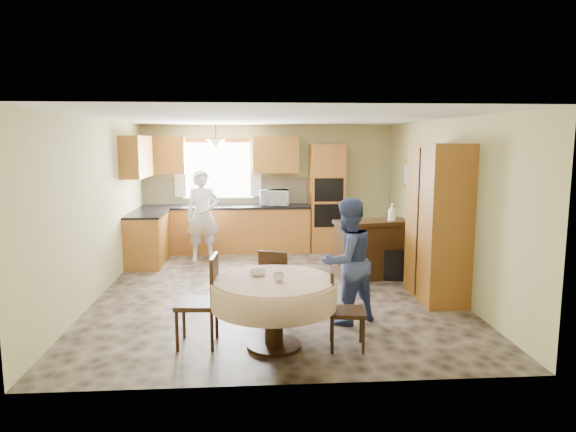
{
  "coord_description": "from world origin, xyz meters",
  "views": [
    {
      "loc": [
        -0.33,
        -7.36,
        2.19
      ],
      "look_at": [
        0.21,
        0.3,
        1.06
      ],
      "focal_mm": 32.0,
      "sensor_mm": 36.0,
      "label": 1
    }
  ],
  "objects_px": {
    "cupboard": "(438,222)",
    "dining_table": "(274,294)",
    "sideboard": "(373,251)",
    "chair_back": "(276,281)",
    "chair_left": "(204,296)",
    "person_sink": "(203,216)",
    "oven_tower": "(327,198)",
    "person_dining": "(347,261)",
    "chair_right": "(341,305)"
  },
  "relations": [
    {
      "from": "cupboard",
      "to": "chair_back",
      "type": "relative_size",
      "value": 2.46
    },
    {
      "from": "cupboard",
      "to": "chair_back",
      "type": "height_order",
      "value": "cupboard"
    },
    {
      "from": "oven_tower",
      "to": "cupboard",
      "type": "distance_m",
      "value": 3.42
    },
    {
      "from": "sideboard",
      "to": "person_dining",
      "type": "xyz_separation_m",
      "value": [
        -0.8,
        -1.98,
        0.32
      ]
    },
    {
      "from": "chair_left",
      "to": "person_sink",
      "type": "distance_m",
      "value": 4.02
    },
    {
      "from": "oven_tower",
      "to": "person_dining",
      "type": "bearing_deg",
      "value": -94.86
    },
    {
      "from": "cupboard",
      "to": "dining_table",
      "type": "xyz_separation_m",
      "value": [
        -2.33,
        -1.58,
        -0.49
      ]
    },
    {
      "from": "person_dining",
      "to": "sideboard",
      "type": "bearing_deg",
      "value": -141.32
    },
    {
      "from": "oven_tower",
      "to": "person_sink",
      "type": "xyz_separation_m",
      "value": [
        -2.38,
        -0.71,
        -0.23
      ]
    },
    {
      "from": "chair_left",
      "to": "dining_table",
      "type": "bearing_deg",
      "value": 84.1
    },
    {
      "from": "chair_right",
      "to": "cupboard",
      "type": "bearing_deg",
      "value": -37.52
    },
    {
      "from": "chair_right",
      "to": "person_dining",
      "type": "bearing_deg",
      "value": -7.78
    },
    {
      "from": "dining_table",
      "to": "chair_right",
      "type": "bearing_deg",
      "value": -5.14
    },
    {
      "from": "cupboard",
      "to": "chair_back",
      "type": "distance_m",
      "value": 2.45
    },
    {
      "from": "cupboard",
      "to": "chair_left",
      "type": "relative_size",
      "value": 2.18
    },
    {
      "from": "sideboard",
      "to": "chair_back",
      "type": "bearing_deg",
      "value": -144.82
    },
    {
      "from": "chair_right",
      "to": "person_dining",
      "type": "relative_size",
      "value": 0.57
    },
    {
      "from": "sideboard",
      "to": "cupboard",
      "type": "relative_size",
      "value": 0.57
    },
    {
      "from": "sideboard",
      "to": "chair_right",
      "type": "height_order",
      "value": "sideboard"
    },
    {
      "from": "chair_right",
      "to": "dining_table",
      "type": "bearing_deg",
      "value": 92.1
    },
    {
      "from": "oven_tower",
      "to": "chair_left",
      "type": "bearing_deg",
      "value": -113.04
    },
    {
      "from": "sideboard",
      "to": "chair_back",
      "type": "relative_size",
      "value": 1.4
    },
    {
      "from": "dining_table",
      "to": "chair_right",
      "type": "distance_m",
      "value": 0.71
    },
    {
      "from": "chair_back",
      "to": "person_dining",
      "type": "height_order",
      "value": "person_dining"
    },
    {
      "from": "sideboard",
      "to": "cupboard",
      "type": "xyz_separation_m",
      "value": [
        0.62,
        -1.11,
        0.64
      ]
    },
    {
      "from": "sideboard",
      "to": "chair_right",
      "type": "xyz_separation_m",
      "value": [
        -1.01,
        -2.76,
        0.04
      ]
    },
    {
      "from": "sideboard",
      "to": "dining_table",
      "type": "distance_m",
      "value": 3.19
    },
    {
      "from": "dining_table",
      "to": "person_dining",
      "type": "relative_size",
      "value": 0.87
    },
    {
      "from": "person_sink",
      "to": "chair_back",
      "type": "bearing_deg",
      "value": -77.28
    },
    {
      "from": "chair_left",
      "to": "person_dining",
      "type": "height_order",
      "value": "person_dining"
    },
    {
      "from": "dining_table",
      "to": "chair_back",
      "type": "height_order",
      "value": "chair_back"
    },
    {
      "from": "chair_right",
      "to": "person_sink",
      "type": "height_order",
      "value": "person_sink"
    },
    {
      "from": "chair_left",
      "to": "person_sink",
      "type": "height_order",
      "value": "person_sink"
    },
    {
      "from": "sideboard",
      "to": "chair_right",
      "type": "distance_m",
      "value": 2.94
    },
    {
      "from": "chair_left",
      "to": "person_sink",
      "type": "bearing_deg",
      "value": -170.69
    },
    {
      "from": "oven_tower",
      "to": "person_dining",
      "type": "distance_m",
      "value": 4.14
    },
    {
      "from": "dining_table",
      "to": "chair_left",
      "type": "distance_m",
      "value": 0.75
    },
    {
      "from": "chair_left",
      "to": "person_sink",
      "type": "relative_size",
      "value": 0.59
    },
    {
      "from": "chair_left",
      "to": "person_dining",
      "type": "relative_size",
      "value": 0.65
    },
    {
      "from": "dining_table",
      "to": "chair_right",
      "type": "xyz_separation_m",
      "value": [
        0.7,
        -0.06,
        -0.11
      ]
    },
    {
      "from": "person_dining",
      "to": "oven_tower",
      "type": "bearing_deg",
      "value": -124.26
    },
    {
      "from": "oven_tower",
      "to": "dining_table",
      "type": "xyz_separation_m",
      "value": [
        -1.26,
        -4.83,
        -0.47
      ]
    },
    {
      "from": "oven_tower",
      "to": "dining_table",
      "type": "bearing_deg",
      "value": -104.63
    },
    {
      "from": "oven_tower",
      "to": "chair_left",
      "type": "xyz_separation_m",
      "value": [
        -2.0,
        -4.7,
        -0.52
      ]
    },
    {
      "from": "chair_back",
      "to": "person_dining",
      "type": "xyz_separation_m",
      "value": [
        0.85,
        -0.16,
        0.27
      ]
    },
    {
      "from": "oven_tower",
      "to": "person_sink",
      "type": "relative_size",
      "value": 1.28
    },
    {
      "from": "oven_tower",
      "to": "cupboard",
      "type": "height_order",
      "value": "cupboard"
    },
    {
      "from": "chair_left",
      "to": "person_dining",
      "type": "xyz_separation_m",
      "value": [
        1.65,
        0.59,
        0.21
      ]
    },
    {
      "from": "person_dining",
      "to": "chair_back",
      "type": "bearing_deg",
      "value": -40.02
    },
    {
      "from": "oven_tower",
      "to": "sideboard",
      "type": "distance_m",
      "value": 2.27
    }
  ]
}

